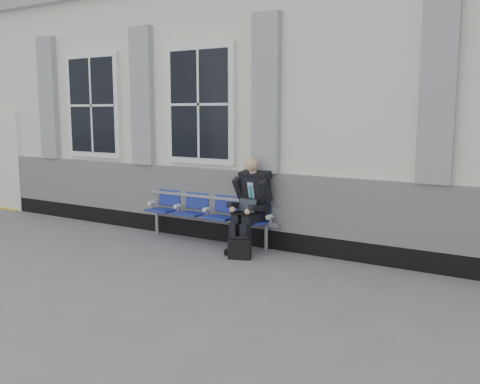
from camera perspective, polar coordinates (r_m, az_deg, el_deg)
The scene contains 5 objects.
ground at distance 8.31m, azimuth -12.04°, elevation -6.49°, with size 70.00×70.00×0.00m, color slate.
station_building at distance 10.80m, azimuth 0.56°, elevation 9.02°, with size 14.40×4.40×4.49m.
bench at distance 8.81m, azimuth -3.36°, elevation -1.79°, with size 2.60×0.47×0.91m.
businessman at distance 8.18m, azimuth 1.18°, elevation -0.96°, with size 0.60×0.81×1.45m.
briefcase at distance 7.83m, azimuth -0.04°, elevation -6.07°, with size 0.35×0.25×0.33m.
Camera 1 is at (5.62, -5.74, 2.12)m, focal length 40.00 mm.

